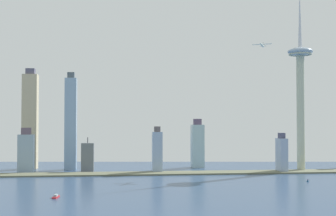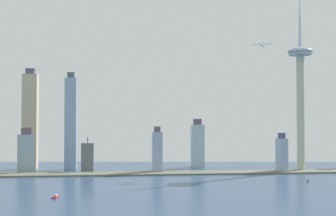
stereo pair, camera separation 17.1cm
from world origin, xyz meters
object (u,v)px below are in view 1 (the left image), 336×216
object	(u,v)px
boat_1	(56,197)
skyscraper_6	(197,145)
observation_tower	(300,80)
skyscraper_0	(71,123)
skyscraper_4	(30,120)
skyscraper_1	(26,152)
skyscraper_7	(88,157)
skyscraper_5	(282,154)
skyscraper_2	(157,151)
boat_0	(308,181)
airplane	(262,45)

from	to	relation	value
boat_1	skyscraper_6	bearing A→B (deg)	-26.06
observation_tower	boat_1	distance (m)	495.54
skyscraper_0	skyscraper_4	size ratio (longest dim) A/B	0.95
skyscraper_1	boat_1	size ratio (longest dim) A/B	4.71
skyscraper_1	skyscraper_7	bearing A→B (deg)	1.66
skyscraper_5	skyscraper_6	world-z (taller)	skyscraper_6
skyscraper_2	boat_0	xyz separation A→B (m)	(209.39, -146.36, -35.73)
skyscraper_4	skyscraper_6	size ratio (longest dim) A/B	2.01
skyscraper_6	observation_tower	bearing A→B (deg)	-24.66
skyscraper_1	skyscraper_5	world-z (taller)	skyscraper_1
skyscraper_4	airplane	size ratio (longest dim) A/B	5.53
skyscraper_5	boat_0	world-z (taller)	skyscraper_5
skyscraper_4	airplane	world-z (taller)	airplane
observation_tower	skyscraper_0	bearing A→B (deg)	171.02
skyscraper_1	skyscraper_5	xyz separation A→B (m)	(442.77, -42.85, -3.85)
skyscraper_4	boat_1	xyz separation A→B (m)	(93.28, -334.86, -89.00)
skyscraper_6	skyscraper_7	bearing A→B (deg)	-165.74
boat_0	observation_tower	bearing A→B (deg)	-171.68
observation_tower	skyscraper_0	xyz separation A→B (m)	(-413.28, 65.33, -77.31)
skyscraper_6	boat_1	bearing A→B (deg)	-124.21
skyscraper_0	boat_0	distance (m)	428.17
observation_tower	airplane	bearing A→B (deg)	159.13
skyscraper_5	airplane	world-z (taller)	airplane
skyscraper_4	boat_0	xyz separation A→B (m)	(441.25, -230.34, -89.14)
boat_0	skyscraper_4	bearing A→B (deg)	-90.30
skyscraper_1	skyscraper_2	distance (m)	227.60
skyscraper_5	skyscraper_6	distance (m)	164.79
observation_tower	skyscraper_7	xyz separation A→B (m)	(-379.82, 27.76, -138.31)
skyscraper_4	boat_0	distance (m)	505.67
observation_tower	skyscraper_2	bearing A→B (deg)	179.36
skyscraper_2	skyscraper_6	distance (m)	114.51
skyscraper_5	boat_0	distance (m)	129.09
skyscraper_0	airplane	xyz separation A→B (m)	(350.37, -41.34, 143.42)
skyscraper_5	skyscraper_7	xyz separation A→B (m)	(-337.39, 45.90, -6.18)
skyscraper_5	boat_1	distance (m)	423.82
skyscraper_4	skyscraper_6	distance (m)	319.82
skyscraper_2	observation_tower	bearing A→B (deg)	-0.64
observation_tower	boat_0	world-z (taller)	observation_tower
skyscraper_1	boat_1	bearing A→B (deg)	-72.12
skyscraper_1	boat_1	world-z (taller)	skyscraper_1
skyscraper_6	skyscraper_4	bearing A→B (deg)	178.76
skyscraper_0	skyscraper_1	bearing A→B (deg)	-150.54
airplane	skyscraper_2	bearing A→B (deg)	-57.78
observation_tower	boat_0	xyz separation A→B (m)	(-49.25, -143.49, -162.21)
skyscraper_6	skyscraper_0	bearing A→B (deg)	-176.48
skyscraper_1	skyscraper_6	size ratio (longest dim) A/B	0.83
skyscraper_2	boat_0	world-z (taller)	skyscraper_2
skyscraper_2	boat_1	bearing A→B (deg)	-118.92
observation_tower	skyscraper_2	size ratio (longest dim) A/B	4.23
observation_tower	airplane	world-z (taller)	observation_tower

